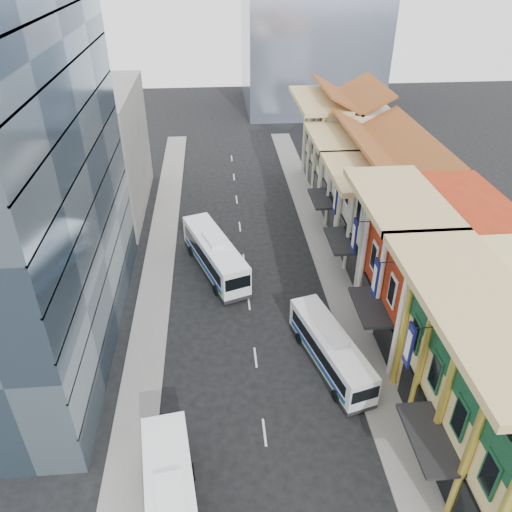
{
  "coord_description": "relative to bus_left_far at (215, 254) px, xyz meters",
  "views": [
    {
      "loc": [
        -2.38,
        -13.34,
        27.36
      ],
      "look_at": [
        0.52,
        20.65,
        5.73
      ],
      "focal_mm": 35.0,
      "sensor_mm": 36.0,
      "label": 1
    }
  ],
  "objects": [
    {
      "name": "sidewalk_right",
      "position": [
        11.38,
        -5.38,
        -1.8
      ],
      "size": [
        3.0,
        90.0,
        0.15
      ],
      "primitive_type": "cube",
      "color": "slate",
      "rests_on": "ground"
    },
    {
      "name": "sidewalk_left",
      "position": [
        -5.62,
        -5.38,
        -1.8
      ],
      "size": [
        3.0,
        90.0,
        0.15
      ],
      "primitive_type": "cube",
      "color": "slate",
      "rests_on": "ground"
    },
    {
      "name": "shophouse_red",
      "position": [
        16.88,
        -10.38,
        4.12
      ],
      "size": [
        8.0,
        10.0,
        12.0
      ],
      "primitive_type": "cube",
      "color": "#9D2B11",
      "rests_on": "ground"
    },
    {
      "name": "shophouse_cream_near",
      "position": [
        16.88,
        -0.88,
        3.12
      ],
      "size": [
        8.0,
        9.0,
        10.0
      ],
      "primitive_type": "cube",
      "color": "beige",
      "rests_on": "ground"
    },
    {
      "name": "shophouse_cream_mid",
      "position": [
        16.88,
        8.12,
        3.12
      ],
      "size": [
        8.0,
        9.0,
        10.0
      ],
      "primitive_type": "cube",
      "color": "beige",
      "rests_on": "ground"
    },
    {
      "name": "shophouse_cream_far",
      "position": [
        16.88,
        18.62,
        3.62
      ],
      "size": [
        8.0,
        12.0,
        11.0
      ],
      "primitive_type": "cube",
      "color": "beige",
      "rests_on": "ground"
    },
    {
      "name": "office_block_far",
      "position": [
        -13.12,
        14.62,
        5.12
      ],
      "size": [
        10.0,
        18.0,
        14.0
      ],
      "primitive_type": "cube",
      "color": "gray",
      "rests_on": "ground"
    },
    {
      "name": "bus_left_far",
      "position": [
        0.0,
        0.0,
        0.0
      ],
      "size": [
        6.46,
        11.97,
        3.76
      ],
      "primitive_type": null,
      "rotation": [
        0.0,
        0.0,
        0.34
      ],
      "color": "white",
      "rests_on": "ground"
    },
    {
      "name": "bus_right",
      "position": [
        8.38,
        -13.64,
        -0.26
      ],
      "size": [
        4.89,
        10.4,
        3.25
      ],
      "primitive_type": null,
      "rotation": [
        0.0,
        0.0,
        0.26
      ],
      "color": "silver",
      "rests_on": "ground"
    }
  ]
}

